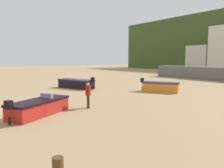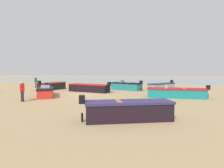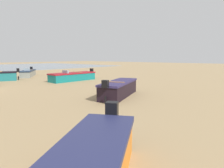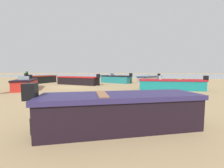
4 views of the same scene
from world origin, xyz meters
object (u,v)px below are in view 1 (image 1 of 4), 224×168
object	(u,v)px
boat_orange_5	(160,87)
boat_red_7	(39,107)
boat_black_0	(76,84)
beach_walker_foreground	(88,93)

from	to	relation	value
boat_orange_5	boat_red_7	xyz separation A→B (m)	(1.78, -11.97, -0.04)
boat_black_0	boat_red_7	world-z (taller)	boat_black_0
boat_red_7	beach_walker_foreground	world-z (taller)	beach_walker_foreground
boat_black_0	boat_orange_5	distance (m)	8.78
boat_red_7	beach_walker_foreground	xyz separation A→B (m)	(0.09, 3.07, 0.51)
boat_orange_5	beach_walker_foreground	xyz separation A→B (m)	(1.87, -8.90, 0.47)
boat_orange_5	beach_walker_foreground	distance (m)	9.11
boat_red_7	beach_walker_foreground	bearing A→B (deg)	58.45
boat_orange_5	boat_red_7	bearing A→B (deg)	-22.01
beach_walker_foreground	boat_red_7	bearing A→B (deg)	-68.64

